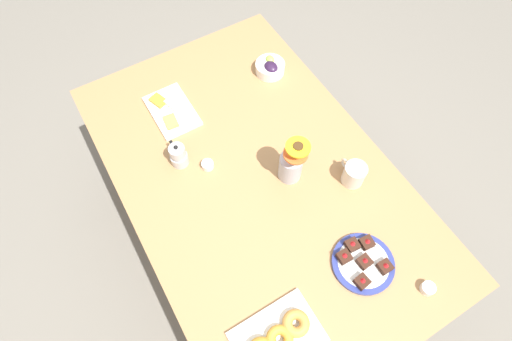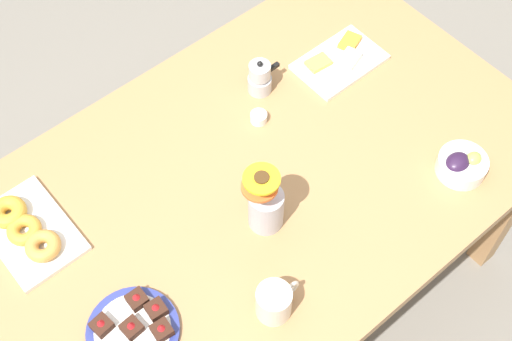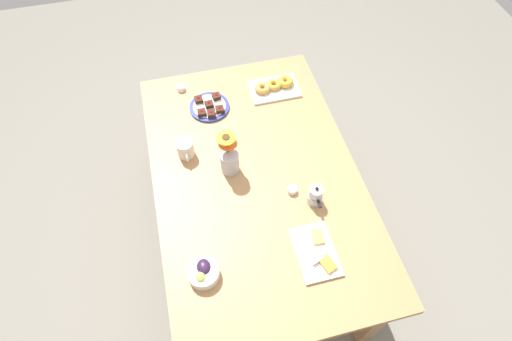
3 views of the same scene
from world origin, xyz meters
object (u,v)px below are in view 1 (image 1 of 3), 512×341
(dining_table, at_px, (256,185))
(jam_cup_berry, at_px, (208,165))
(flower_vase, at_px, (291,165))
(dessert_plate, at_px, (363,262))
(grape_bowl, at_px, (270,67))
(cheese_platter, at_px, (171,110))
(croissant_platter, at_px, (278,338))
(coffee_mug, at_px, (354,174))
(jam_cup_honey, at_px, (428,288))
(moka_pot, at_px, (178,156))

(dining_table, distance_m, jam_cup_berry, 0.22)
(flower_vase, bearing_deg, dessert_plate, -176.49)
(dining_table, distance_m, flower_vase, 0.21)
(dining_table, relative_size, jam_cup_berry, 33.33)
(grape_bowl, height_order, cheese_platter, grape_bowl)
(cheese_platter, xyz_separation_m, croissant_platter, (-1.01, 0.09, 0.01))
(coffee_mug, height_order, jam_cup_honey, coffee_mug)
(flower_vase, height_order, moka_pot, flower_vase)
(grape_bowl, relative_size, jam_cup_berry, 2.79)
(dining_table, relative_size, croissant_platter, 5.71)
(coffee_mug, distance_m, croissant_platter, 0.66)
(dining_table, distance_m, jam_cup_honey, 0.74)
(cheese_platter, xyz_separation_m, flower_vase, (-0.53, -0.27, 0.07))
(grape_bowl, bearing_deg, dessert_plate, 168.26)
(dining_table, bearing_deg, dessert_plate, -164.05)
(croissant_platter, bearing_deg, grape_bowl, -30.54)
(croissant_platter, relative_size, jam_cup_berry, 5.83)
(dining_table, relative_size, grape_bowl, 11.94)
(dining_table, distance_m, coffee_mug, 0.40)
(croissant_platter, relative_size, jam_cup_honey, 5.83)
(coffee_mug, height_order, moka_pot, moka_pot)
(dining_table, relative_size, coffee_mug, 13.25)
(coffee_mug, relative_size, dessert_plate, 0.55)
(grape_bowl, xyz_separation_m, flower_vase, (-0.50, 0.22, 0.05))
(jam_cup_berry, bearing_deg, dessert_plate, -155.46)
(coffee_mug, bearing_deg, dessert_plate, 149.15)
(croissant_platter, xyz_separation_m, dessert_plate, (0.06, -0.39, -0.01))
(dining_table, xyz_separation_m, grape_bowl, (0.44, -0.34, 0.12))
(grape_bowl, height_order, flower_vase, flower_vase)
(coffee_mug, distance_m, dessert_plate, 0.34)
(cheese_platter, relative_size, jam_cup_berry, 5.42)
(jam_cup_honey, distance_m, moka_pot, 1.02)
(jam_cup_honey, xyz_separation_m, jam_cup_berry, (0.81, 0.42, 0.00))
(jam_cup_berry, bearing_deg, cheese_platter, 1.60)
(dining_table, height_order, jam_cup_berry, jam_cup_berry)
(dining_table, height_order, croissant_platter, croissant_platter)
(coffee_mug, bearing_deg, moka_pot, 52.44)
(jam_cup_honey, bearing_deg, jam_cup_berry, 27.32)
(cheese_platter, distance_m, moka_pot, 0.26)
(coffee_mug, height_order, dessert_plate, coffee_mug)
(grape_bowl, bearing_deg, flower_vase, 156.40)
(grape_bowl, relative_size, flower_vase, 0.57)
(croissant_platter, distance_m, flower_vase, 0.61)
(grape_bowl, xyz_separation_m, moka_pot, (-0.23, 0.57, 0.02))
(cheese_platter, distance_m, croissant_platter, 1.02)
(grape_bowl, distance_m, jam_cup_honey, 1.12)
(jam_cup_berry, distance_m, flower_vase, 0.33)
(jam_cup_berry, xyz_separation_m, moka_pot, (0.08, 0.09, 0.03))
(grape_bowl, xyz_separation_m, jam_cup_honey, (-1.12, 0.06, -0.01))
(dining_table, xyz_separation_m, dessert_plate, (-0.50, -0.14, 0.10))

